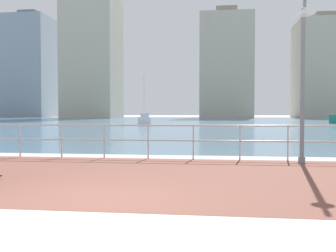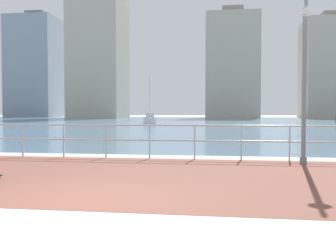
% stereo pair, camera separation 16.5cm
% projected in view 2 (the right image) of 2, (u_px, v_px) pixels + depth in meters
% --- Properties ---
extents(ground, '(220.00, 220.00, 0.00)m').
position_uv_depth(ground, '(203.00, 124.00, 45.72)').
color(ground, '#ADAAA5').
extents(brick_paving, '(28.00, 6.31, 0.01)m').
position_uv_depth(brick_paving, '(124.00, 175.00, 8.70)').
color(brick_paving, brown).
rests_on(brick_paving, ground).
extents(harbor_water, '(180.00, 88.00, 0.00)m').
position_uv_depth(harbor_water, '(207.00, 122.00, 56.35)').
color(harbor_water, slate).
rests_on(harbor_water, ground).
extents(waterfront_railing, '(25.25, 0.06, 1.06)m').
position_uv_depth(waterfront_railing, '(150.00, 135.00, 11.79)').
color(waterfront_railing, '#B2BCC1').
rests_on(waterfront_railing, ground).
extents(lamppost, '(0.37, 0.81, 4.90)m').
position_uv_depth(lamppost, '(305.00, 65.00, 10.34)').
color(lamppost, slate).
rests_on(lamppost, ground).
extents(sailboat_ivory, '(2.18, 4.21, 5.65)m').
position_uv_depth(sailboat_ivory, '(149.00, 120.00, 43.72)').
color(sailboat_ivory, white).
rests_on(sailboat_ivory, ground).
extents(tower_glass, '(14.59, 13.67, 26.26)m').
position_uv_depth(tower_glass, '(333.00, 69.00, 96.03)').
color(tower_glass, '#B2AD99').
rests_on(tower_glass, ground).
extents(tower_beige, '(13.32, 16.64, 30.15)m').
position_uv_depth(tower_beige, '(39.00, 68.00, 111.31)').
color(tower_beige, '#8493A3').
rests_on(tower_beige, ground).
extents(tower_concrete, '(11.58, 12.16, 30.40)m').
position_uv_depth(tower_concrete, '(99.00, 56.00, 87.59)').
color(tower_concrete, '#B2AD99').
rests_on(tower_concrete, ground).
extents(tower_steel, '(12.56, 12.01, 26.71)m').
position_uv_depth(tower_steel, '(232.00, 66.00, 92.92)').
color(tower_steel, '#B2AD99').
rests_on(tower_steel, ground).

